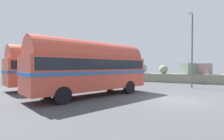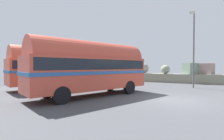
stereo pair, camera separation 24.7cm
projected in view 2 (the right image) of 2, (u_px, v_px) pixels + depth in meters
ground at (172, 100)px, 10.13m from camera, size 32.00×26.00×0.02m
breakwater at (188, 76)px, 20.50m from camera, size 31.36×2.56×2.47m
vintage_coach at (91, 66)px, 11.40m from camera, size 5.30×8.87×3.70m
second_coach at (59, 66)px, 15.51m from camera, size 5.27×8.87×3.70m
lamp_post at (193, 46)px, 15.59m from camera, size 0.44×0.93×6.95m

